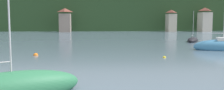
# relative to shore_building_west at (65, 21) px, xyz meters

# --- Properties ---
(wooded_hillside) EXTENTS (352.00, 74.12, 37.39)m
(wooded_hillside) POSITION_rel_shore_building_west_xyz_m (16.94, 48.81, 1.90)
(wooded_hillside) COLOR #264223
(wooded_hillside) RESTS_ON ground_plane
(shore_building_west) EXTENTS (4.39, 4.48, 9.04)m
(shore_building_west) POSITION_rel_shore_building_west_xyz_m (0.00, 0.00, 0.00)
(shore_building_west) COLOR gray
(shore_building_west) RESTS_ON ground_plane
(shore_building_westcentral) EXTENTS (3.40, 4.91, 8.53)m
(shore_building_westcentral) POSITION_rel_shore_building_west_xyz_m (41.08, 0.20, -0.24)
(shore_building_westcentral) COLOR #BCB29E
(shore_building_westcentral) RESTS_ON ground_plane
(shore_building_central) EXTENTS (4.05, 5.74, 9.50)m
(shore_building_central) POSITION_rel_shore_building_west_xyz_m (54.77, 0.60, 0.22)
(shore_building_central) COLOR beige
(shore_building_central) RESTS_ON ground_plane
(sailboat_mid_0) EXTENTS (8.62, 4.18, 13.37)m
(sailboat_mid_0) POSITION_rel_shore_building_west_xyz_m (30.31, -60.44, -3.83)
(sailboat_mid_0) COLOR teal
(sailboat_mid_0) RESTS_ON ground_plane
(sailboat_far_9) EXTENTS (4.63, 6.24, 6.72)m
(sailboat_far_9) POSITION_rel_shore_building_west_xyz_m (31.76, -45.41, -4.09)
(sailboat_far_9) COLOR black
(sailboat_far_9) RESTS_ON ground_plane
(sailboat_near_10) EXTENTS (8.10, 5.82, 10.03)m
(sailboat_near_10) POSITION_rel_shore_building_west_xyz_m (7.03, -81.28, -3.92)
(sailboat_near_10) COLOR #2D754C
(sailboat_near_10) RESTS_ON ground_plane
(mooring_buoy_near) EXTENTS (0.59, 0.59, 0.59)m
(mooring_buoy_near) POSITION_rel_shore_building_west_xyz_m (4.22, -64.05, -4.39)
(mooring_buoy_near) COLOR orange
(mooring_buoy_near) RESTS_ON ground_plane
(mooring_buoy_mid) EXTENTS (0.39, 0.39, 0.39)m
(mooring_buoy_mid) POSITION_rel_shore_building_west_xyz_m (19.76, -67.02, -4.39)
(mooring_buoy_mid) COLOR yellow
(mooring_buoy_mid) RESTS_ON ground_plane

